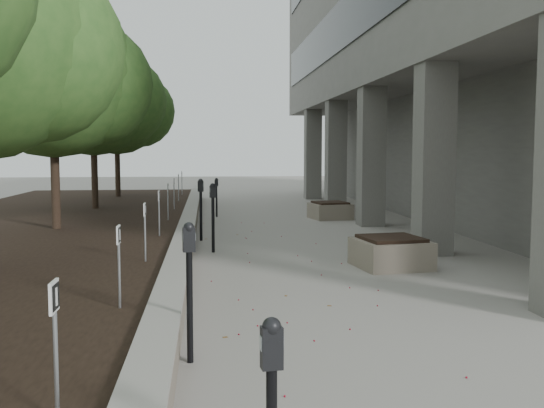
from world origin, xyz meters
TOP-DOWN VIEW (x-y plane):
  - ground at (0.00, 0.00)m, footprint 90.00×90.00m
  - retaining_wall at (-1.82, 9.00)m, footprint 0.39×26.00m
  - planting_bed at (-5.50, 9.00)m, footprint 7.00×26.00m
  - crabapple_tree_3 at (-4.80, 8.00)m, footprint 4.60×4.00m
  - crabapple_tree_4 at (-4.80, 13.00)m, footprint 4.60×4.00m
  - crabapple_tree_5 at (-4.80, 18.00)m, footprint 4.60×4.00m
  - parking_sign_1 at (-2.35, -2.50)m, footprint 0.04×0.22m
  - parking_sign_2 at (-2.35, 0.50)m, footprint 0.04×0.22m
  - parking_sign_3 at (-2.35, 3.50)m, footprint 0.04×0.22m
  - parking_sign_4 at (-2.35, 6.50)m, footprint 0.04×0.22m
  - parking_sign_5 at (-2.35, 9.50)m, footprint 0.04×0.22m
  - parking_sign_6 at (-2.35, 12.50)m, footprint 0.04×0.22m
  - parking_sign_7 at (-2.35, 15.50)m, footprint 0.04×0.22m
  - parking_sign_8 at (-2.35, 18.50)m, footprint 0.04×0.22m
  - parking_meter_2 at (-1.53, -0.27)m, footprint 0.16×0.12m
  - parking_meter_3 at (-1.22, 6.70)m, footprint 0.17×0.14m
  - parking_meter_4 at (-1.50, 8.47)m, footprint 0.17×0.13m
  - parking_meter_5 at (-1.03, 13.83)m, footprint 0.15×0.12m
  - planter_front at (2.09, 4.63)m, footprint 1.42×1.42m
  - planter_back at (2.58, 12.89)m, footprint 1.36×1.36m
  - berry_scatter at (-0.10, 5.00)m, footprint 3.30×14.10m

SIDE VIEW (x-z plane):
  - ground at x=0.00m, z-range 0.00..0.00m
  - berry_scatter at x=-0.10m, z-range 0.00..0.02m
  - planting_bed at x=-5.50m, z-range 0.00..0.40m
  - retaining_wall at x=-1.82m, z-range 0.00..0.50m
  - planter_back at x=2.58m, z-range 0.00..0.55m
  - planter_front at x=2.09m, z-range 0.00..0.58m
  - parking_meter_5 at x=-1.03m, z-range 0.00..1.29m
  - parking_meter_2 at x=-1.53m, z-range 0.00..1.47m
  - parking_meter_3 at x=-1.22m, z-range 0.00..1.50m
  - parking_meter_4 at x=-1.50m, z-range 0.00..1.52m
  - parking_sign_1 at x=-2.35m, z-range 0.40..1.36m
  - parking_sign_2 at x=-2.35m, z-range 0.40..1.36m
  - parking_sign_3 at x=-2.35m, z-range 0.40..1.36m
  - parking_sign_4 at x=-2.35m, z-range 0.40..1.36m
  - parking_sign_5 at x=-2.35m, z-range 0.40..1.36m
  - parking_sign_6 at x=-2.35m, z-range 0.40..1.36m
  - parking_sign_7 at x=-2.35m, z-range 0.40..1.36m
  - parking_sign_8 at x=-2.35m, z-range 0.40..1.36m
  - crabapple_tree_3 at x=-4.80m, z-range 0.40..5.84m
  - crabapple_tree_4 at x=-4.80m, z-range 0.40..5.84m
  - crabapple_tree_5 at x=-4.80m, z-range 0.40..5.84m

